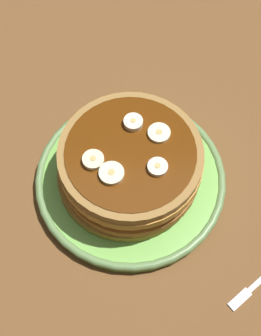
{
  "coord_description": "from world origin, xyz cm",
  "views": [
    {
      "loc": [
        32.45,
        -1.27,
        66.77
      ],
      "look_at": [
        0.0,
        0.0,
        4.66
      ],
      "focal_mm": 52.5,
      "sensor_mm": 36.0,
      "label": 1
    }
  ],
  "objects_px": {
    "pancake_stack": "(129,164)",
    "banana_slice_1": "(158,167)",
    "banana_slice_0": "(93,160)",
    "banana_slice_3": "(159,133)",
    "fork": "(260,281)",
    "plate": "(130,179)",
    "banana_slice_2": "(112,173)",
    "banana_slice_4": "(133,123)"
  },
  "relations": [
    {
      "from": "banana_slice_1",
      "to": "banana_slice_4",
      "type": "relative_size",
      "value": 1.01
    },
    {
      "from": "banana_slice_1",
      "to": "banana_slice_4",
      "type": "distance_m",
      "value": 0.08
    },
    {
      "from": "plate",
      "to": "banana_slice_1",
      "type": "bearing_deg",
      "value": 52.27
    },
    {
      "from": "banana_slice_3",
      "to": "fork",
      "type": "distance_m",
      "value": 0.24
    },
    {
      "from": "pancake_stack",
      "to": "fork",
      "type": "xyz_separation_m",
      "value": [
        0.16,
        0.17,
        -0.05
      ]
    },
    {
      "from": "banana_slice_0",
      "to": "banana_slice_2",
      "type": "xyz_separation_m",
      "value": [
        0.02,
        0.02,
        -0.0
      ]
    },
    {
      "from": "pancake_stack",
      "to": "banana_slice_3",
      "type": "distance_m",
      "value": 0.06
    },
    {
      "from": "banana_slice_0",
      "to": "banana_slice_3",
      "type": "bearing_deg",
      "value": 113.57
    },
    {
      "from": "plate",
      "to": "banana_slice_2",
      "type": "height_order",
      "value": "banana_slice_2"
    },
    {
      "from": "plate",
      "to": "banana_slice_3",
      "type": "distance_m",
      "value": 0.1
    },
    {
      "from": "banana_slice_2",
      "to": "banana_slice_4",
      "type": "bearing_deg",
      "value": 157.75
    },
    {
      "from": "banana_slice_2",
      "to": "banana_slice_3",
      "type": "distance_m",
      "value": 0.09
    },
    {
      "from": "banana_slice_1",
      "to": "banana_slice_3",
      "type": "relative_size",
      "value": 0.87
    },
    {
      "from": "pancake_stack",
      "to": "banana_slice_1",
      "type": "xyz_separation_m",
      "value": [
        0.03,
        0.04,
        0.04
      ]
    },
    {
      "from": "banana_slice_1",
      "to": "pancake_stack",
      "type": "bearing_deg",
      "value": -128.13
    },
    {
      "from": "banana_slice_3",
      "to": "banana_slice_4",
      "type": "distance_m",
      "value": 0.04
    },
    {
      "from": "banana_slice_1",
      "to": "banana_slice_0",
      "type": "bearing_deg",
      "value": -99.19
    },
    {
      "from": "plate",
      "to": "banana_slice_4",
      "type": "relative_size",
      "value": 10.5
    },
    {
      "from": "plate",
      "to": "pancake_stack",
      "type": "relative_size",
      "value": 1.34
    },
    {
      "from": "banana_slice_1",
      "to": "fork",
      "type": "xyz_separation_m",
      "value": [
        0.13,
        0.14,
        -0.09
      ]
    },
    {
      "from": "banana_slice_0",
      "to": "banana_slice_3",
      "type": "xyz_separation_m",
      "value": [
        -0.04,
        0.09,
        -0.0
      ]
    },
    {
      "from": "banana_slice_1",
      "to": "fork",
      "type": "height_order",
      "value": "banana_slice_1"
    },
    {
      "from": "banana_slice_4",
      "to": "plate",
      "type": "bearing_deg",
      "value": -7.12
    },
    {
      "from": "banana_slice_0",
      "to": "banana_slice_4",
      "type": "relative_size",
      "value": 1.08
    },
    {
      "from": "banana_slice_2",
      "to": "plate",
      "type": "bearing_deg",
      "value": 142.1
    },
    {
      "from": "banana_slice_2",
      "to": "fork",
      "type": "relative_size",
      "value": 0.31
    },
    {
      "from": "banana_slice_1",
      "to": "banana_slice_2",
      "type": "relative_size",
      "value": 0.81
    },
    {
      "from": "fork",
      "to": "banana_slice_3",
      "type": "bearing_deg",
      "value": -144.51
    },
    {
      "from": "pancake_stack",
      "to": "banana_slice_1",
      "type": "height_order",
      "value": "banana_slice_1"
    },
    {
      "from": "pancake_stack",
      "to": "banana_slice_3",
      "type": "relative_size",
      "value": 6.75
    },
    {
      "from": "banana_slice_0",
      "to": "fork",
      "type": "distance_m",
      "value": 0.28
    },
    {
      "from": "banana_slice_4",
      "to": "fork",
      "type": "height_order",
      "value": "banana_slice_4"
    },
    {
      "from": "pancake_stack",
      "to": "banana_slice_4",
      "type": "xyz_separation_m",
      "value": [
        -0.04,
        0.01,
        0.04
      ]
    },
    {
      "from": "banana_slice_0",
      "to": "banana_slice_3",
      "type": "height_order",
      "value": "banana_slice_0"
    },
    {
      "from": "banana_slice_0",
      "to": "banana_slice_1",
      "type": "distance_m",
      "value": 0.09
    },
    {
      "from": "plate",
      "to": "banana_slice_4",
      "type": "height_order",
      "value": "banana_slice_4"
    },
    {
      "from": "plate",
      "to": "banana_slice_0",
      "type": "distance_m",
      "value": 0.1
    },
    {
      "from": "banana_slice_1",
      "to": "banana_slice_2",
      "type": "distance_m",
      "value": 0.06
    },
    {
      "from": "banana_slice_0",
      "to": "banana_slice_2",
      "type": "relative_size",
      "value": 0.87
    },
    {
      "from": "plate",
      "to": "fork",
      "type": "relative_size",
      "value": 2.59
    },
    {
      "from": "plate",
      "to": "banana_slice_1",
      "type": "height_order",
      "value": "banana_slice_1"
    },
    {
      "from": "pancake_stack",
      "to": "banana_slice_2",
      "type": "relative_size",
      "value": 6.31
    }
  ]
}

